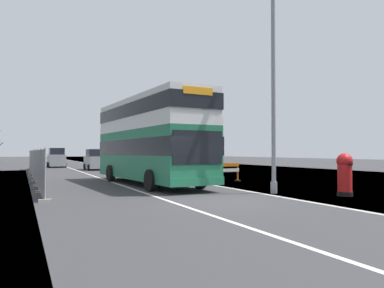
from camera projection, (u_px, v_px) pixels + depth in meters
ground at (229, 201)px, 13.89m from camera, size 140.00×280.00×0.10m
double_decker_bus at (149, 139)px, 20.42m from camera, size 3.39×11.11×4.70m
lamppost_foreground at (273, 94)px, 16.06m from camera, size 0.29×0.70×9.11m
red_pillar_postbox at (345, 172)px, 15.04m from camera, size 0.64×0.64×1.74m
roadworks_barrier at (228, 170)px, 22.32m from camera, size 1.49×0.50×1.11m
construction_site_fence at (34, 164)px, 25.43m from camera, size 0.44×27.40×1.94m
car_oncoming_near at (96, 160)px, 37.03m from camera, size 1.95×4.12×2.07m
car_receding_mid at (56, 158)px, 43.26m from camera, size 1.94×4.22×2.25m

